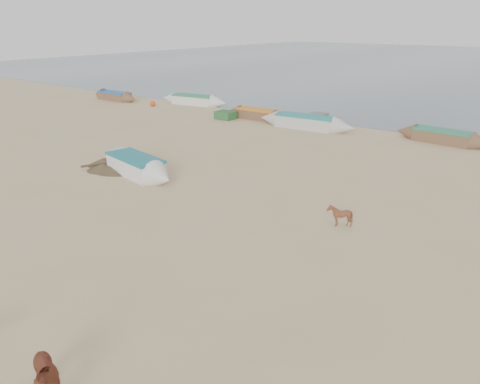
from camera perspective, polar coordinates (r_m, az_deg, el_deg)
name	(u,v)px	position (r m, az deg, el deg)	size (l,w,h in m)	color
ground	(166,255)	(15.53, -9.05, -7.54)	(140.00, 140.00, 0.00)	tan
cow_adult	(41,377)	(10.61, -23.13, -20.05)	(0.64, 1.40, 1.18)	brown
calf_front	(340,215)	(17.59, 12.04, -2.81)	(0.68, 0.76, 0.84)	brown
near_canoe	(136,165)	(23.57, -12.60, 3.19)	(5.84, 1.37, 0.92)	white
debris_pile	(122,163)	(24.98, -14.13, 3.46)	(3.28, 3.28, 0.45)	brown
waterline_canoes	(362,127)	(32.81, 14.69, 7.69)	(57.02, 4.71, 0.93)	brown
beach_clutter	(457,145)	(30.41, 24.96, 5.27)	(43.48, 5.02, 0.64)	#2A5D2F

